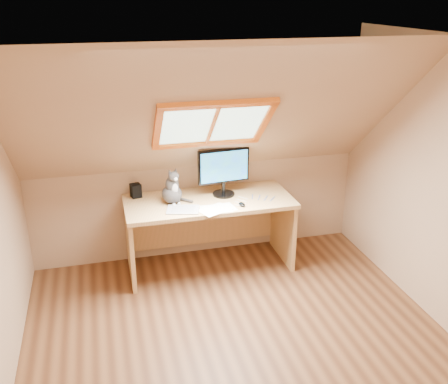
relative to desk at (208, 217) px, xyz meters
name	(u,v)px	position (x,y,z in m)	size (l,w,h in m)	color
ground	(244,351)	(-0.04, -1.45, -0.53)	(3.50, 3.50, 0.00)	brown
room_shell	(251,191)	(-0.04, -1.54, 0.90)	(3.52, 3.52, 2.41)	tan
desk	(208,217)	(0.00, 0.00, 0.00)	(1.68, 0.73, 0.76)	tan
monitor	(224,169)	(0.17, 0.00, 0.51)	(0.53, 0.22, 0.49)	black
cat	(172,190)	(-0.36, -0.05, 0.36)	(0.26, 0.29, 0.37)	#413C3A
desk_speaker	(136,191)	(-0.70, 0.18, 0.30)	(0.10, 0.10, 0.14)	black
graphics_tablet	(183,210)	(-0.30, -0.27, 0.24)	(0.30, 0.22, 0.01)	#B2B2B7
mouse	(242,204)	(0.27, -0.31, 0.25)	(0.05, 0.10, 0.03)	black
papers	(213,210)	(-0.02, -0.33, 0.23)	(0.35, 0.30, 0.01)	white
cables	(254,199)	(0.44, -0.19, 0.23)	(0.51, 0.26, 0.01)	silver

